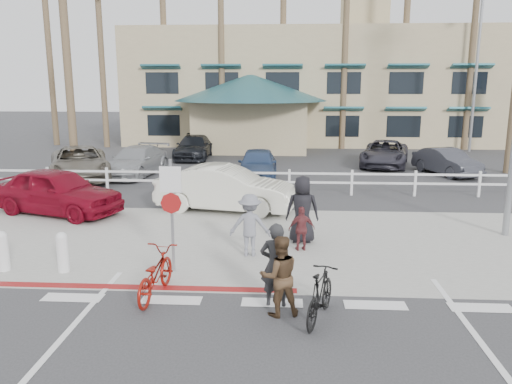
# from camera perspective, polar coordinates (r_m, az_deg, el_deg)

# --- Properties ---
(ground) EXTENTS (140.00, 140.00, 0.00)m
(ground) POSITION_cam_1_polar(r_m,az_deg,el_deg) (9.48, 1.75, -14.12)
(ground) COLOR #333335
(bike_path) EXTENTS (12.00, 16.00, 0.01)m
(bike_path) POSITION_cam_1_polar(r_m,az_deg,el_deg) (7.73, 1.30, -20.66)
(bike_path) COLOR #333335
(bike_path) RESTS_ON ground
(sidewalk_plaza) EXTENTS (22.00, 7.00, 0.01)m
(sidewalk_plaza) POSITION_cam_1_polar(r_m,az_deg,el_deg) (13.66, 2.29, -5.71)
(sidewalk_plaza) COLOR gray
(sidewalk_plaza) RESTS_ON ground
(cross_street) EXTENTS (40.00, 5.00, 0.01)m
(cross_street) POSITION_cam_1_polar(r_m,az_deg,el_deg) (17.51, 2.54, -1.70)
(cross_street) COLOR #333335
(cross_street) RESTS_ON ground
(parking_lot) EXTENTS (50.00, 16.00, 0.01)m
(parking_lot) POSITION_cam_1_polar(r_m,az_deg,el_deg) (26.83, 2.84, 3.16)
(parking_lot) COLOR #333335
(parking_lot) RESTS_ON ground
(curb_red) EXTENTS (7.00, 0.25, 0.02)m
(curb_red) POSITION_cam_1_polar(r_m,az_deg,el_deg) (11.04, -14.10, -10.50)
(curb_red) COLOR maroon
(curb_red) RESTS_ON ground
(rail_fence) EXTENTS (29.40, 0.16, 1.00)m
(rail_fence) POSITION_cam_1_polar(r_m,az_deg,el_deg) (19.35, 4.12, 1.13)
(rail_fence) COLOR silver
(rail_fence) RESTS_ON ground
(building) EXTENTS (28.00, 16.00, 11.30)m
(building) POSITION_cam_1_polar(r_m,az_deg,el_deg) (39.56, 6.11, 14.21)
(building) COLOR tan
(building) RESTS_ON ground
(sign_post) EXTENTS (0.50, 0.10, 2.90)m
(sign_post) POSITION_cam_1_polar(r_m,az_deg,el_deg) (11.33, -9.60, -2.04)
(sign_post) COLOR gray
(sign_post) RESTS_ON ground
(bollard_0) EXTENTS (0.26, 0.26, 0.95)m
(bollard_0) POSITION_cam_1_polar(r_m,az_deg,el_deg) (12.21, -21.23, -6.43)
(bollard_0) COLOR silver
(bollard_0) RESTS_ON ground
(bollard_1) EXTENTS (0.26, 0.26, 0.95)m
(bollard_1) POSITION_cam_1_polar(r_m,az_deg,el_deg) (12.85, -26.95, -6.03)
(bollard_1) COLOR silver
(bollard_1) RESTS_ON ground
(streetlight_1) EXTENTS (0.60, 2.00, 9.50)m
(streetlight_1) POSITION_cam_1_polar(r_m,az_deg,el_deg) (34.57, 23.83, 12.08)
(streetlight_1) COLOR gray
(streetlight_1) RESTS_ON ground
(palm_0) EXTENTS (4.00, 4.00, 15.00)m
(palm_0) POSITION_cam_1_polar(r_m,az_deg,el_deg) (38.26, -22.70, 16.22)
(palm_0) COLOR black
(palm_0) RESTS_ON ground
(palm_1) EXTENTS (4.00, 4.00, 13.00)m
(palm_1) POSITION_cam_1_polar(r_m,az_deg,el_deg) (35.73, -17.30, 15.34)
(palm_1) COLOR black
(palm_1) RESTS_ON ground
(palm_2) EXTENTS (4.00, 4.00, 16.00)m
(palm_2) POSITION_cam_1_polar(r_m,az_deg,el_deg) (35.66, -10.52, 18.10)
(palm_2) COLOR black
(palm_2) RESTS_ON ground
(palm_3) EXTENTS (4.00, 4.00, 14.00)m
(palm_3) POSITION_cam_1_polar(r_m,az_deg,el_deg) (33.88, -3.99, 16.89)
(palm_3) COLOR black
(palm_3) RESTS_ON ground
(palm_4) EXTENTS (4.00, 4.00, 15.00)m
(palm_4) POSITION_cam_1_polar(r_m,az_deg,el_deg) (34.65, 3.12, 17.62)
(palm_4) COLOR black
(palm_4) RESTS_ON ground
(palm_5) EXTENTS (4.00, 4.00, 13.00)m
(palm_5) POSITION_cam_1_polar(r_m,az_deg,el_deg) (33.79, 10.16, 15.90)
(palm_5) COLOR black
(palm_5) RESTS_ON ground
(palm_6) EXTENTS (4.00, 4.00, 17.00)m
(palm_6) POSITION_cam_1_polar(r_m,az_deg,el_deg) (35.62, 16.84, 18.62)
(palm_6) COLOR black
(palm_6) RESTS_ON ground
(palm_7) EXTENTS (4.00, 4.00, 14.00)m
(palm_7) POSITION_cam_1_polar(r_m,az_deg,el_deg) (35.62, 23.58, 15.71)
(palm_7) COLOR black
(palm_7) RESTS_ON ground
(palm_10) EXTENTS (4.00, 4.00, 12.00)m
(palm_10) POSITION_cam_1_polar(r_m,az_deg,el_deg) (25.68, -20.89, 15.43)
(palm_10) COLOR black
(palm_10) RESTS_ON ground
(bike_red) EXTENTS (0.82, 1.89, 0.96)m
(bike_red) POSITION_cam_1_polar(r_m,az_deg,el_deg) (10.33, -11.47, -9.16)
(bike_red) COLOR maroon
(bike_red) RESTS_ON ground
(rider_red) EXTENTS (0.62, 0.42, 1.66)m
(rider_red) POSITION_cam_1_polar(r_m,az_deg,el_deg) (9.61, 2.27, -8.34)
(rider_red) COLOR #232425
(rider_red) RESTS_ON ground
(bike_black) EXTENTS (0.96, 1.68, 0.97)m
(bike_black) POSITION_cam_1_polar(r_m,az_deg,el_deg) (9.24, 7.33, -11.62)
(bike_black) COLOR black
(bike_black) RESTS_ON ground
(rider_black) EXTENTS (0.86, 0.74, 1.53)m
(rider_black) POSITION_cam_1_polar(r_m,az_deg,el_deg) (9.28, 2.70, -9.56)
(rider_black) COLOR #46311F
(rider_black) RESTS_ON ground
(pedestrian_a) EXTENTS (1.03, 0.60, 1.58)m
(pedestrian_a) POSITION_cam_1_polar(r_m,az_deg,el_deg) (12.38, -0.70, -3.81)
(pedestrian_a) COLOR slate
(pedestrian_a) RESTS_ON ground
(pedestrian_child) EXTENTS (0.72, 0.39, 1.17)m
(pedestrian_child) POSITION_cam_1_polar(r_m,az_deg,el_deg) (12.86, 5.25, -4.21)
(pedestrian_child) COLOR maroon
(pedestrian_child) RESTS_ON ground
(pedestrian_b) EXTENTS (0.90, 0.59, 1.83)m
(pedestrian_b) POSITION_cam_1_polar(r_m,az_deg,el_deg) (13.45, 5.31, -2.00)
(pedestrian_b) COLOR black
(pedestrian_b) RESTS_ON ground
(car_white_sedan) EXTENTS (4.89, 2.48, 1.54)m
(car_white_sedan) POSITION_cam_1_polar(r_m,az_deg,el_deg) (16.83, -3.48, 0.39)
(car_white_sedan) COLOR silver
(car_white_sedan) RESTS_ON ground
(car_red_compact) EXTENTS (4.84, 3.20, 1.53)m
(car_red_compact) POSITION_cam_1_polar(r_m,az_deg,el_deg) (17.67, -21.79, 0.09)
(car_red_compact) COLOR maroon
(car_red_compact) RESTS_ON ground
(lot_car_0) EXTENTS (4.39, 5.85, 1.48)m
(lot_car_0) POSITION_cam_1_polar(r_m,az_deg,el_deg) (23.84, -19.52, 3.13)
(lot_car_0) COLOR #615B50
(lot_car_0) RESTS_ON ground
(lot_car_1) EXTENTS (2.54, 4.88, 1.35)m
(lot_car_1) POSITION_cam_1_polar(r_m,az_deg,el_deg) (24.16, -13.55, 3.45)
(lot_car_1) COLOR gray
(lot_car_1) RESTS_ON ground
(lot_car_2) EXTENTS (1.70, 4.17, 1.41)m
(lot_car_2) POSITION_cam_1_polar(r_m,az_deg,el_deg) (22.32, 0.20, 3.18)
(lot_car_2) COLOR navy
(lot_car_2) RESTS_ON ground
(lot_car_3) EXTENTS (2.58, 4.01, 1.25)m
(lot_car_3) POSITION_cam_1_polar(r_m,az_deg,el_deg) (25.30, 20.97, 3.25)
(lot_car_3) COLOR #31333A
(lot_car_3) RESTS_ON ground
(lot_car_4) EXTENTS (1.89, 4.55, 1.32)m
(lot_car_4) POSITION_cam_1_polar(r_m,az_deg,el_deg) (29.15, -7.10, 5.11)
(lot_car_4) COLOR black
(lot_car_4) RESTS_ON ground
(lot_car_5) EXTENTS (3.39, 5.23, 1.34)m
(lot_car_5) POSITION_cam_1_polar(r_m,az_deg,el_deg) (27.01, 14.50, 4.28)
(lot_car_5) COLOR #2C2B35
(lot_car_5) RESTS_ON ground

